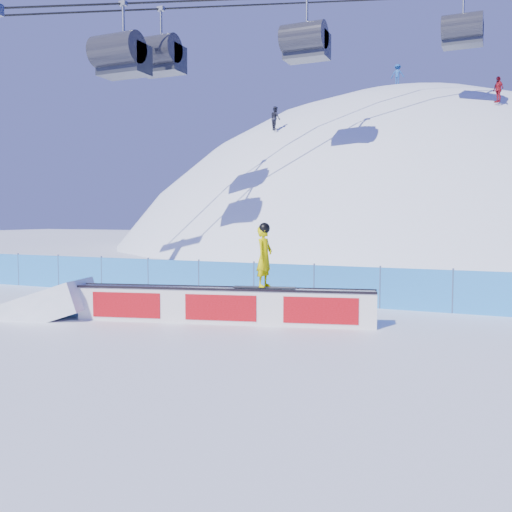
% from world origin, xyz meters
% --- Properties ---
extents(ground, '(160.00, 160.00, 0.00)m').
position_xyz_m(ground, '(0.00, 0.00, 0.00)').
color(ground, white).
rests_on(ground, ground).
extents(snow_hill, '(64.00, 64.00, 64.00)m').
position_xyz_m(snow_hill, '(0.00, 42.00, -18.00)').
color(snow_hill, white).
rests_on(snow_hill, ground).
extents(safety_fence, '(22.05, 0.05, 1.30)m').
position_xyz_m(safety_fence, '(0.00, 4.50, 0.60)').
color(safety_fence, '#267FD2').
rests_on(safety_fence, ground).
extents(rail_box, '(7.48, 2.31, 0.91)m').
position_xyz_m(rail_box, '(1.84, 0.67, 0.45)').
color(rail_box, white).
rests_on(rail_box, ground).
extents(snow_ramp, '(2.57, 1.94, 1.43)m').
position_xyz_m(snow_ramp, '(-2.76, -0.45, 0.00)').
color(snow_ramp, white).
rests_on(snow_ramp, ground).
extents(snowboarder, '(1.57, 0.64, 1.62)m').
position_xyz_m(snowboarder, '(2.86, 0.92, 1.70)').
color(snowboarder, black).
rests_on(snowboarder, rail_box).
extents(distant_skiers, '(22.53, 11.73, 8.62)m').
position_xyz_m(distant_skiers, '(2.94, 30.36, 10.93)').
color(distant_skiers, black).
rests_on(distant_skiers, ground).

